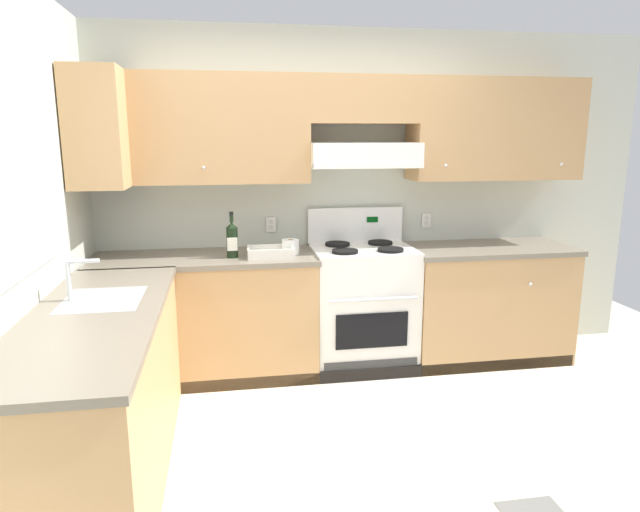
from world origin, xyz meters
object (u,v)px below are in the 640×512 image
object	(u,v)px
stove	(362,305)
wine_bottle	(232,239)
bowl	(270,253)
paper_towel_roll	(291,247)

from	to	relation	value
stove	wine_bottle	size ratio (longest dim) A/B	3.68
wine_bottle	bowl	world-z (taller)	wine_bottle
wine_bottle	bowl	size ratio (longest dim) A/B	1.00
stove	paper_towel_roll	bearing A→B (deg)	-174.40
bowl	paper_towel_roll	distance (m)	0.16
wine_bottle	paper_towel_roll	xyz separation A→B (m)	(0.42, 0.03, -0.08)
bowl	paper_towel_roll	bearing A→B (deg)	17.87
wine_bottle	paper_towel_roll	size ratio (longest dim) A/B	2.62
stove	bowl	size ratio (longest dim) A/B	3.69
bowl	paper_towel_roll	world-z (taller)	paper_towel_roll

